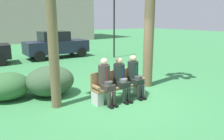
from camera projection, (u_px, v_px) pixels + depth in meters
ground_plane at (121, 99)px, 6.86m from camera, size 80.00×80.00×0.00m
park_bench at (118, 86)px, 6.79m from camera, size 1.78×0.44×0.90m
seated_man_left at (106, 79)px, 6.32m from camera, size 0.34×0.72×1.34m
seated_man_middle at (121, 77)px, 6.62m from camera, size 0.34×0.72×1.31m
seated_man_right at (135, 74)px, 6.92m from camera, size 0.34×0.72×1.33m
shrub_near_bench at (50, 81)px, 7.12m from camera, size 1.54×1.41×0.96m
shrub_mid_lawn at (7, 86)px, 6.76m from camera, size 1.33×1.22×0.83m
parked_car_far at (56, 45)px, 14.01m from camera, size 3.93×1.77×1.68m
street_lamp at (114, 19)px, 13.77m from camera, size 0.24×0.24×3.99m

